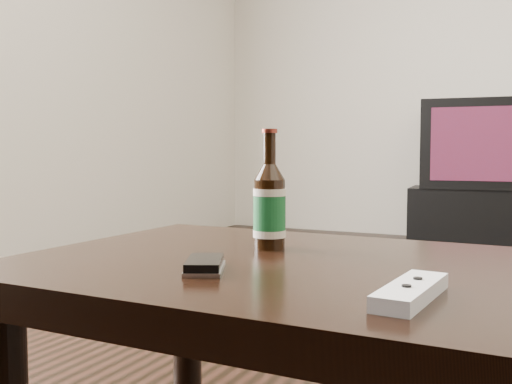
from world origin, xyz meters
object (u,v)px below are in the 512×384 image
at_px(tv, 484,144).
at_px(remote, 411,292).
at_px(tv_stand, 483,216).
at_px(phone, 205,265).
at_px(beer_bottle, 269,207).
at_px(coffee_table, 356,303).

xyz_separation_m(tv, remote, (0.24, -3.66, -0.23)).
relative_size(tv_stand, remote, 5.04).
bearing_deg(remote, phone, 177.27).
distance_m(beer_bottle, remote, 0.45).
height_order(tv_stand, tv, tv).
relative_size(coffee_table, phone, 9.48).
relative_size(tv_stand, tv, 1.15).
height_order(coffee_table, beer_bottle, beer_bottle).
bearing_deg(coffee_table, tv, 91.86).
relative_size(phone, remote, 0.67).
relative_size(coffee_table, remote, 6.38).
xyz_separation_m(beer_bottle, phone, (-0.00, -0.25, -0.08)).
relative_size(tv_stand, phone, 7.49).
height_order(coffee_table, remote, remote).
bearing_deg(beer_bottle, remote, -40.63).
relative_size(beer_bottle, phone, 1.83).
height_order(coffee_table, phone, phone).
bearing_deg(tv, remote, -90.59).
height_order(tv_stand, beer_bottle, beer_bottle).
xyz_separation_m(tv_stand, tv, (0.00, -0.00, 0.50)).
relative_size(tv, coffee_table, 0.69).
relative_size(tv_stand, beer_bottle, 4.08).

